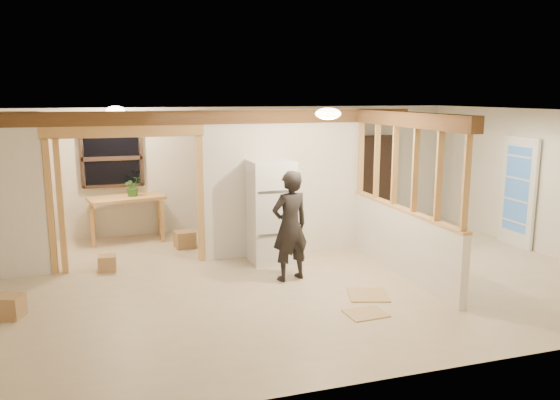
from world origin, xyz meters
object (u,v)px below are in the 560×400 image
object	(u,v)px
work_table	(127,219)
woman	(290,226)
shop_vac	(19,246)
refrigerator	(271,212)
bookshelf	(373,179)

from	to	relation	value
work_table	woman	bearing A→B (deg)	-65.50
woman	work_table	bearing A→B (deg)	-67.89
woman	shop_vac	xyz separation A→B (m)	(-3.98, 1.97, -0.51)
refrigerator	work_table	bearing A→B (deg)	137.41
work_table	bookshelf	world-z (taller)	bookshelf
refrigerator	woman	world-z (taller)	refrigerator
work_table	bookshelf	xyz separation A→B (m)	(5.23, 0.17, 0.51)
woman	work_table	xyz separation A→B (m)	(-2.24, 3.03, -0.40)
bookshelf	work_table	bearing A→B (deg)	-178.18
shop_vac	woman	bearing A→B (deg)	-26.31
refrigerator	woman	distance (m)	0.97
woman	shop_vac	size ratio (longest dim) A/B	2.59
refrigerator	shop_vac	size ratio (longest dim) A/B	2.64
refrigerator	shop_vac	distance (m)	4.13
woman	bookshelf	distance (m)	4.37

